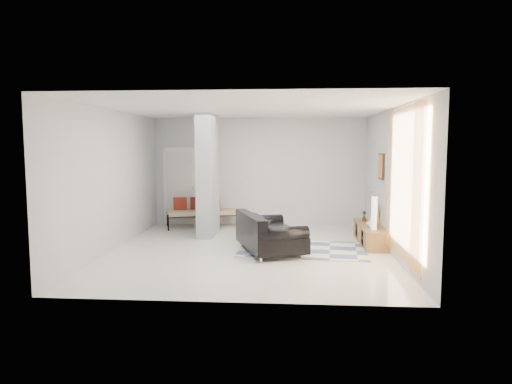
{
  "coord_description": "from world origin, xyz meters",
  "views": [
    {
      "loc": [
        0.78,
        -8.87,
        2.09
      ],
      "look_at": [
        0.09,
        0.6,
        1.12
      ],
      "focal_mm": 32.0,
      "sensor_mm": 36.0,
      "label": 1
    }
  ],
  "objects": [
    {
      "name": "wall_art",
      "position": [
        2.72,
        0.9,
        1.65
      ],
      "size": [
        0.04,
        0.45,
        0.55
      ],
      "primitive_type": "cube",
      "color": "#381D0F",
      "rests_on": "wall_right"
    },
    {
      "name": "wall_front",
      "position": [
        0.0,
        -3.0,
        1.4
      ],
      "size": [
        6.0,
        0.0,
        6.0
      ],
      "primitive_type": "plane",
      "rotation": [
        -1.57,
        0.0,
        0.0
      ],
      "color": "silver",
      "rests_on": "ground"
    },
    {
      "name": "floor",
      "position": [
        0.0,
        0.0,
        0.0
      ],
      "size": [
        6.0,
        6.0,
        0.0
      ],
      "primitive_type": "plane",
      "color": "white",
      "rests_on": "ground"
    },
    {
      "name": "partition_column",
      "position": [
        -1.1,
        1.6,
        1.4
      ],
      "size": [
        0.35,
        1.2,
        2.8
      ],
      "primitive_type": "cube",
      "color": "#9DA0A3",
      "rests_on": "floor"
    },
    {
      "name": "wall_right",
      "position": [
        2.75,
        0.0,
        1.4
      ],
      "size": [
        0.0,
        6.0,
        6.0
      ],
      "primitive_type": "plane",
      "rotation": [
        1.57,
        0.0,
        -1.57
      ],
      "color": "silver",
      "rests_on": "ground"
    },
    {
      "name": "vase",
      "position": [
        2.47,
        0.57,
        0.49
      ],
      "size": [
        0.2,
        0.2,
        0.19
      ],
      "primitive_type": "imported",
      "rotation": [
        0.0,
        0.0,
        0.08
      ],
      "color": "white",
      "rests_on": "media_console"
    },
    {
      "name": "wall_back",
      "position": [
        0.0,
        3.0,
        1.4
      ],
      "size": [
        6.0,
        0.0,
        6.0
      ],
      "primitive_type": "plane",
      "rotation": [
        1.57,
        0.0,
        0.0
      ],
      "color": "silver",
      "rests_on": "ground"
    },
    {
      "name": "bronze_figurine",
      "position": [
        2.47,
        1.37,
        0.51
      ],
      "size": [
        0.12,
        0.12,
        0.23
      ],
      "primitive_type": null,
      "rotation": [
        0.0,
        0.0,
        0.06
      ],
      "color": "#2F2215",
      "rests_on": "media_console"
    },
    {
      "name": "loveseat",
      "position": [
        0.36,
        -0.05,
        0.35
      ],
      "size": [
        1.52,
        1.95,
        0.76
      ],
      "rotation": [
        0.0,
        0.0,
        0.35
      ],
      "color": "silver",
      "rests_on": "floor"
    },
    {
      "name": "hallway_door",
      "position": [
        -2.1,
        2.96,
        1.02
      ],
      "size": [
        0.85,
        0.06,
        2.04
      ],
      "primitive_type": "cube",
      "color": "white",
      "rests_on": "floor"
    },
    {
      "name": "ceiling",
      "position": [
        0.0,
        0.0,
        2.8
      ],
      "size": [
        6.0,
        6.0,
        0.0
      ],
      "primitive_type": "plane",
      "rotation": [
        3.14,
        0.0,
        0.0
      ],
      "color": "white",
      "rests_on": "wall_back"
    },
    {
      "name": "daybed",
      "position": [
        -1.43,
        2.62,
        0.41
      ],
      "size": [
        2.0,
        1.28,
        0.77
      ],
      "rotation": [
        0.0,
        0.0,
        0.29
      ],
      "color": "black",
      "rests_on": "floor"
    },
    {
      "name": "wall_left",
      "position": [
        -2.75,
        0.0,
        1.4
      ],
      "size": [
        0.0,
        6.0,
        6.0
      ],
      "primitive_type": "plane",
      "rotation": [
        1.57,
        0.0,
        1.57
      ],
      "color": "silver",
      "rests_on": "ground"
    },
    {
      "name": "area_rug",
      "position": [
        1.09,
        0.2,
        0.01
      ],
      "size": [
        2.67,
        1.91,
        0.01
      ],
      "primitive_type": "cube",
      "rotation": [
        0.0,
        0.0,
        -0.1
      ],
      "color": "beige",
      "rests_on": "floor"
    },
    {
      "name": "cylinder_lamp",
      "position": [
        2.5,
        0.37,
        0.73
      ],
      "size": [
        0.12,
        0.12,
        0.66
      ],
      "primitive_type": "cylinder",
      "color": "silver",
      "rests_on": "media_console"
    },
    {
      "name": "curtain",
      "position": [
        2.67,
        -1.15,
        1.45
      ],
      "size": [
        0.0,
        2.55,
        2.55
      ],
      "primitive_type": "plane",
      "rotation": [
        1.57,
        0.0,
        1.57
      ],
      "color": "#FDA742",
      "rests_on": "wall_right"
    },
    {
      "name": "media_console",
      "position": [
        2.52,
        0.9,
        0.2
      ],
      "size": [
        0.45,
        1.88,
        0.8
      ],
      "color": "brown",
      "rests_on": "floor"
    }
  ]
}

